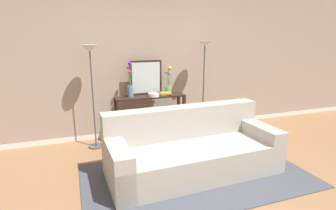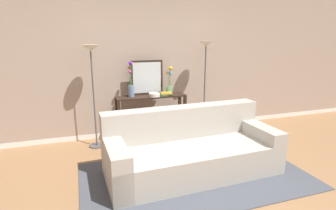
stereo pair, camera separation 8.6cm
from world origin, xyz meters
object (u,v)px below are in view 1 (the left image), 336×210
(console_table, at_px, (150,110))
(floor_lamp_right, at_px, (204,62))
(wall_mirror, at_px, (146,78))
(vase_short_flowers, at_px, (168,85))
(fruit_bowl, at_px, (154,95))
(couch, at_px, (192,151))
(floor_lamp_left, at_px, (91,68))
(vase_tall_flowers, at_px, (130,84))
(book_stack, at_px, (165,94))
(book_row_under_console, at_px, (135,137))

(console_table, xyz_separation_m, floor_lamp_right, (1.04, -0.07, 0.85))
(wall_mirror, bearing_deg, floor_lamp_right, -10.53)
(vase_short_flowers, distance_m, fruit_bowl, 0.37)
(floor_lamp_right, bearing_deg, couch, -122.22)
(floor_lamp_left, relative_size, fruit_bowl, 8.59)
(wall_mirror, bearing_deg, vase_tall_flowers, -161.87)
(console_table, xyz_separation_m, vase_short_flowers, (0.36, 0.02, 0.44))
(couch, xyz_separation_m, book_stack, (0.08, 1.36, 0.54))
(vase_tall_flowers, xyz_separation_m, vase_short_flowers, (0.71, -0.01, -0.06))
(fruit_bowl, bearing_deg, floor_lamp_left, 178.93)
(console_table, distance_m, vase_short_flowers, 0.57)
(vase_tall_flowers, height_order, vase_short_flowers, vase_tall_flowers)
(floor_lamp_left, height_order, fruit_bowl, floor_lamp_left)
(console_table, distance_m, floor_lamp_right, 1.34)
(vase_short_flowers, bearing_deg, wall_mirror, 164.53)
(book_stack, bearing_deg, wall_mirror, 146.59)
(book_stack, relative_size, book_row_under_console, 0.51)
(vase_short_flowers, bearing_deg, floor_lamp_left, -176.20)
(console_table, relative_size, wall_mirror, 2.03)
(floor_lamp_right, relative_size, book_row_under_console, 3.95)
(wall_mirror, bearing_deg, book_stack, -33.41)
(floor_lamp_right, distance_m, fruit_bowl, 1.14)
(console_table, xyz_separation_m, book_stack, (0.27, -0.07, 0.29))
(wall_mirror, bearing_deg, vase_short_flowers, -15.47)
(wall_mirror, relative_size, vase_short_flowers, 1.20)
(vase_tall_flowers, height_order, fruit_bowl, vase_tall_flowers)
(book_row_under_console, bearing_deg, floor_lamp_right, -3.05)
(console_table, bearing_deg, wall_mirror, 106.09)
(floor_lamp_left, relative_size, book_row_under_console, 3.84)
(couch, relative_size, wall_mirror, 3.81)
(console_table, distance_m, vase_tall_flowers, 0.61)
(fruit_bowl, bearing_deg, vase_short_flowers, 19.14)
(vase_tall_flowers, xyz_separation_m, fruit_bowl, (0.39, -0.12, -0.20))
(floor_lamp_left, relative_size, floor_lamp_right, 0.97)
(floor_lamp_left, bearing_deg, wall_mirror, 11.61)
(fruit_bowl, relative_size, book_row_under_console, 0.45)
(wall_mirror, xyz_separation_m, vase_short_flowers, (0.39, -0.11, -0.14))
(floor_lamp_right, bearing_deg, floor_lamp_left, 180.00)
(console_table, distance_m, book_row_under_console, 0.58)
(floor_lamp_right, height_order, book_row_under_console, floor_lamp_right)
(couch, bearing_deg, book_row_under_console, 108.70)
(floor_lamp_left, bearing_deg, book_stack, 0.04)
(fruit_bowl, distance_m, book_row_under_console, 0.87)
(console_table, xyz_separation_m, fruit_bowl, (0.04, -0.09, 0.30))
(wall_mirror, height_order, book_stack, wall_mirror)
(console_table, bearing_deg, fruit_bowl, -66.77)
(couch, xyz_separation_m, vase_short_flowers, (0.17, 1.45, 0.69))
(floor_lamp_right, bearing_deg, vase_short_flowers, 172.41)
(floor_lamp_left, bearing_deg, book_row_under_console, 5.71)
(couch, distance_m, book_stack, 1.46)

